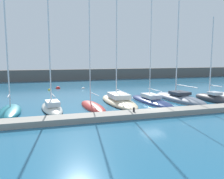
{
  "coord_description": "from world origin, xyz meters",
  "views": [
    {
      "loc": [
        -11.51,
        -22.62,
        5.84
      ],
      "look_at": [
        -3.7,
        3.2,
        2.17
      ],
      "focal_mm": 37.34,
      "sensor_mm": 36.0,
      "label": 1
    }
  ],
  "objects": [
    {
      "name": "sailboat_ivory_second",
      "position": [
        -10.57,
        3.96,
        0.35
      ],
      "size": [
        2.81,
        7.36,
        14.2
      ],
      "rotation": [
        0.0,
        0.0,
        1.67
      ],
      "color": "silver",
      "rests_on": "ground_plane"
    },
    {
      "name": "mooring_buoy_white",
      "position": [
        -4.09,
        20.85,
        0.0
      ],
      "size": [
        0.7,
        0.7,
        0.7
      ],
      "primitive_type": "sphere",
      "color": "white",
      "rests_on": "ground_plane"
    },
    {
      "name": "mooring_buoy_yellow",
      "position": [
        -10.29,
        20.83,
        0.0
      ],
      "size": [
        0.59,
        0.59,
        0.59
      ],
      "primitive_type": "sphere",
      "color": "yellow",
      "rests_on": "ground_plane"
    },
    {
      "name": "sailboat_teal_nearest",
      "position": [
        -14.91,
        3.94,
        0.3
      ],
      "size": [
        2.45,
        6.89,
        13.42
      ],
      "rotation": [
        0.0,
        0.0,
        1.61
      ],
      "color": "#19707F",
      "rests_on": "ground_plane"
    },
    {
      "name": "sailboat_slate_sixth",
      "position": [
        6.58,
        5.11,
        0.32
      ],
      "size": [
        4.09,
        10.37,
        16.76
      ],
      "rotation": [
        0.0,
        0.0,
        1.66
      ],
      "color": "slate",
      "rests_on": "ground_plane"
    },
    {
      "name": "mooring_buoy_red",
      "position": [
        -8.64,
        22.66,
        0.0
      ],
      "size": [
        0.87,
        0.87,
        0.87
      ],
      "primitive_type": "sphere",
      "color": "red",
      "rests_on": "ground_plane"
    },
    {
      "name": "sailboat_navy_fifth",
      "position": [
        2.25,
        5.03,
        0.24
      ],
      "size": [
        3.53,
        9.7,
        20.18
      ],
      "rotation": [
        0.0,
        0.0,
        1.65
      ],
      "color": "navy",
      "rests_on": "ground_plane"
    },
    {
      "name": "sailboat_sand_fourth",
      "position": [
        -2.05,
        5.71,
        0.33
      ],
      "size": [
        3.41,
        10.43,
        21.82
      ],
      "rotation": [
        0.0,
        0.0,
        1.59
      ],
      "color": "beige",
      "rests_on": "ground_plane"
    },
    {
      "name": "sailboat_charcoal_seventh",
      "position": [
        10.7,
        3.34,
        0.38
      ],
      "size": [
        2.24,
        6.65,
        11.67
      ],
      "rotation": [
        0.0,
        0.0,
        1.61
      ],
      "color": "#2D2D33",
      "rests_on": "ground_plane"
    },
    {
      "name": "dock_pier",
      "position": [
        0.0,
        -1.65,
        0.27
      ],
      "size": [
        37.57,
        1.97,
        0.54
      ],
      "primitive_type": "cube",
      "color": "gray",
      "rests_on": "ground_plane"
    },
    {
      "name": "breakwater_seawall",
      "position": [
        0.0,
        39.85,
        1.42
      ],
      "size": [
        108.0,
        3.0,
        2.85
      ],
      "primitive_type": "cube",
      "color": "#5B5651",
      "rests_on": "ground_plane"
    },
    {
      "name": "sailboat_red_third",
      "position": [
        -5.92,
        3.7,
        0.19
      ],
      "size": [
        2.67,
        7.43,
        15.59
      ],
      "rotation": [
        0.0,
        0.0,
        1.67
      ],
      "color": "#B72D28",
      "rests_on": "ground_plane"
    },
    {
      "name": "ground_plane",
      "position": [
        0.0,
        0.0,
        0.0
      ],
      "size": [
        120.0,
        120.0,
        0.0
      ],
      "primitive_type": "plane",
      "color": "#236084"
    },
    {
      "name": "dock_bollard",
      "position": [
        -2.9,
        -1.65,
        0.76
      ],
      "size": [
        0.2,
        0.2,
        0.44
      ],
      "primitive_type": "cylinder",
      "color": "black",
      "rests_on": "dock_pier"
    }
  ]
}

